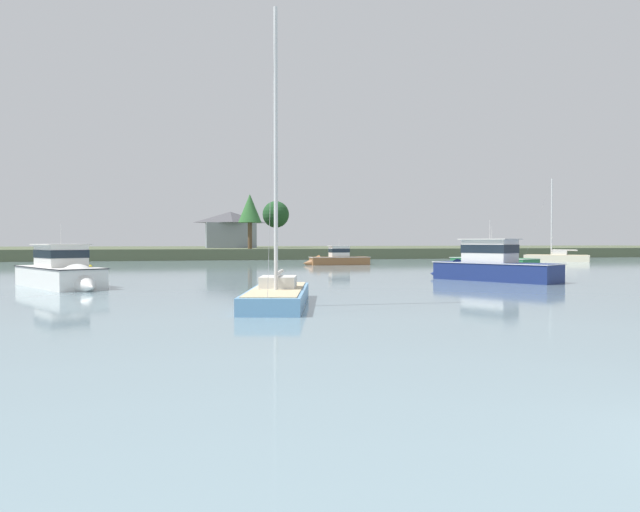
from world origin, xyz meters
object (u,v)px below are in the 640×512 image
(cruiser_green, at_px, (486,263))
(dinghy_grey, at_px, (520,264))
(sailboat_cream, at_px, (557,260))
(mooring_buoy_yellow, at_px, (90,267))
(sailboat_skyblue, at_px, (277,299))
(cruiser_wood, at_px, (334,261))
(mooring_buoy_red, at_px, (334,260))
(cruiser_white, at_px, (64,278))
(cruiser_navy, at_px, (484,270))

(cruiser_green, relative_size, dinghy_grey, 2.49)
(sailboat_cream, xyz_separation_m, mooring_buoy_yellow, (-59.14, -6.01, -0.17))
(sailboat_skyblue, relative_size, cruiser_wood, 1.64)
(mooring_buoy_red, bearing_deg, cruiser_green, -78.47)
(cruiser_wood, bearing_deg, dinghy_grey, -14.62)
(sailboat_skyblue, distance_m, cruiser_green, 34.27)
(sailboat_cream, distance_m, mooring_buoy_yellow, 59.44)
(sailboat_cream, height_order, cruiser_green, sailboat_cream)
(dinghy_grey, xyz_separation_m, mooring_buoy_yellow, (-47.16, 3.90, -0.05))
(sailboat_skyblue, height_order, mooring_buoy_yellow, sailboat_skyblue)
(sailboat_cream, distance_m, cruiser_white, 65.57)
(sailboat_cream, relative_size, dinghy_grey, 3.16)
(mooring_buoy_red, relative_size, mooring_buoy_yellow, 0.71)
(mooring_buoy_yellow, bearing_deg, cruiser_white, -84.65)
(sailboat_skyblue, height_order, cruiser_wood, sailboat_skyblue)
(cruiser_white, bearing_deg, dinghy_grey, 27.45)
(cruiser_white, xyz_separation_m, dinghy_grey, (44.63, 23.18, -0.46))
(cruiser_white, height_order, dinghy_grey, cruiser_white)
(sailboat_cream, height_order, dinghy_grey, sailboat_cream)
(cruiser_white, height_order, mooring_buoy_yellow, cruiser_white)
(dinghy_grey, bearing_deg, sailboat_cream, 39.61)
(cruiser_navy, xyz_separation_m, mooring_buoy_yellow, (-29.93, 26.66, -0.60))
(sailboat_skyblue, bearing_deg, cruiser_navy, 36.38)
(cruiser_white, relative_size, dinghy_grey, 2.40)
(sailboat_cream, bearing_deg, cruiser_green, -137.42)
(dinghy_grey, bearing_deg, cruiser_white, -152.55)
(sailboat_skyblue, bearing_deg, cruiser_wood, 71.96)
(cruiser_white, bearing_deg, cruiser_wood, 50.13)
(sailboat_cream, distance_m, cruiser_green, 30.01)
(mooring_buoy_yellow, bearing_deg, cruiser_wood, 3.27)
(cruiser_white, relative_size, cruiser_wood, 1.16)
(cruiser_green, distance_m, mooring_buoy_yellow, 39.71)
(cruiser_navy, relative_size, mooring_buoy_yellow, 17.98)
(cruiser_navy, relative_size, sailboat_cream, 0.82)
(sailboat_skyblue, xyz_separation_m, cruiser_navy, (16.69, 12.30, 0.43))
(sailboat_cream, distance_m, cruiser_wood, 33.03)
(cruiser_white, bearing_deg, mooring_buoy_yellow, 95.35)
(cruiser_green, relative_size, mooring_buoy_yellow, 17.31)
(dinghy_grey, relative_size, mooring_buoy_red, 9.79)
(sailboat_skyblue, xyz_separation_m, cruiser_green, (23.80, 24.66, 0.42))
(cruiser_white, bearing_deg, sailboat_skyblue, -47.96)
(cruiser_navy, distance_m, dinghy_grey, 28.55)
(sailboat_skyblue, xyz_separation_m, mooring_buoy_red, (17.38, 56.15, -0.19))
(cruiser_white, relative_size, mooring_buoy_red, 23.52)
(dinghy_grey, bearing_deg, mooring_buoy_yellow, 175.27)
(mooring_buoy_red, bearing_deg, sailboat_skyblue, -107.20)
(cruiser_white, xyz_separation_m, mooring_buoy_red, (28.08, 44.28, -0.53))
(cruiser_navy, xyz_separation_m, cruiser_green, (7.11, 12.36, -0.01))
(mooring_buoy_red, distance_m, mooring_buoy_yellow, 35.12)
(cruiser_navy, distance_m, cruiser_white, 27.40)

